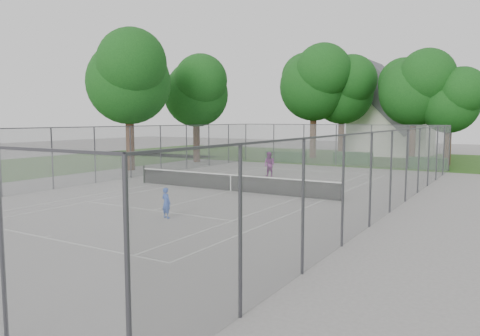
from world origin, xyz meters
The scene contains 17 objects.
ground centered at (0.00, 0.00, 0.00)m, with size 120.00×120.00×0.00m, color slate.
grass_far centered at (0.00, 26.00, 0.00)m, with size 60.00×20.00×0.00m, color #254A15.
court_markings centered at (0.00, 0.00, 0.01)m, with size 11.03×23.83×0.01m.
tennis_net centered at (0.00, 0.00, 0.51)m, with size 12.87×0.10×1.10m.
perimeter_fence centered at (0.00, 0.00, 1.81)m, with size 18.08×34.08×3.52m.
tree_far_left centered at (-4.48, 22.94, 7.79)m, with size 7.88×7.20×11.33m.
tree_far_midleft centered at (-2.25, 25.07, 7.10)m, with size 7.19×6.57×10.34m.
tree_far_midright centered at (5.32, 22.16, 6.87)m, with size 6.96×6.35×10.01m.
tree_far_right centered at (8.28, 22.00, 5.70)m, with size 5.78×5.27×8.30m.
tree_side_back centered at (-12.10, 13.31, 6.69)m, with size 6.78×6.19×9.74m.
tree_side_front centered at (-12.39, 5.02, 7.33)m, with size 7.42×6.77×10.66m.
hedge_left centered at (-5.20, 17.87, 0.47)m, with size 3.78×1.13×0.95m, color #164517.
hedge_mid centered at (0.91, 18.84, 0.53)m, with size 3.37×0.96×1.06m, color #164517.
hedge_right centered at (7.23, 18.15, 0.45)m, with size 2.97×1.09×0.89m, color #164517.
house centered at (1.30, 31.11, 4.15)m, with size 8.29×6.43×10.32m.
girl_player centered at (1.53, -7.30, 0.62)m, with size 0.45×0.30×1.24m, color #2D4DAA.
woman_player centered at (-1.10, 6.75, 0.87)m, with size 0.84×0.66×1.73m, color #752771.
Camera 1 is at (13.68, -21.67, 3.98)m, focal length 35.00 mm.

